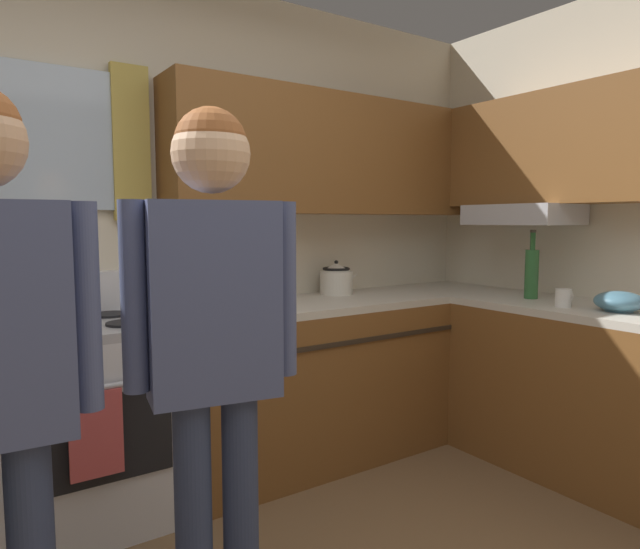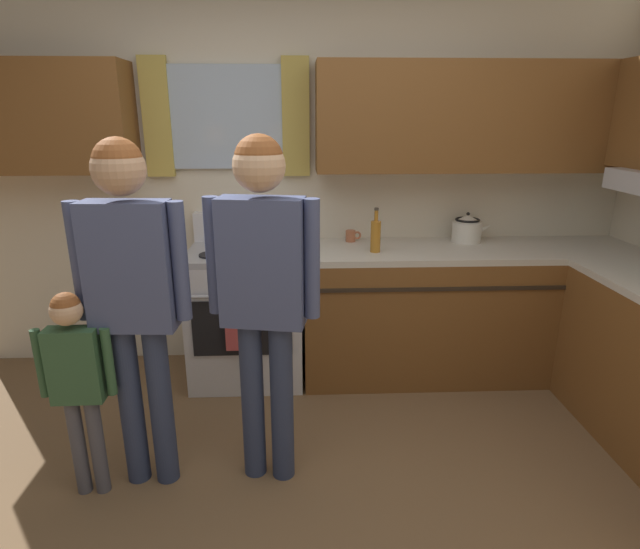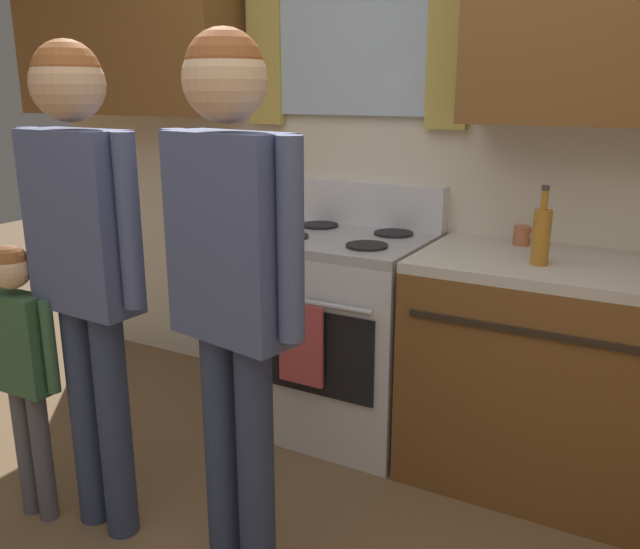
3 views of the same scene
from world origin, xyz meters
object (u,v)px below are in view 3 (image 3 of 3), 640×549
(bottle_oil_amber, at_px, (541,235))
(adult_holding_child, at_px, (83,241))
(adult_in_plaid, at_px, (232,260))
(stove_oven, at_px, (341,330))
(cup_terracotta, at_px, (523,235))
(small_child, at_px, (21,353))

(bottle_oil_amber, distance_m, adult_holding_child, 1.57)
(bottle_oil_amber, xyz_separation_m, adult_in_plaid, (-0.65, -0.96, 0.04))
(stove_oven, bearing_deg, adult_holding_child, -109.80)
(bottle_oil_amber, height_order, cup_terracotta, bottle_oil_amber)
(adult_in_plaid, bearing_deg, adult_holding_child, -178.83)
(adult_holding_child, bearing_deg, adult_in_plaid, 1.17)
(adult_holding_child, bearing_deg, bottle_oil_amber, 38.43)
(adult_in_plaid, bearing_deg, stove_oven, 100.48)
(stove_oven, height_order, adult_holding_child, adult_holding_child)
(adult_holding_child, height_order, small_child, adult_holding_child)
(stove_oven, distance_m, adult_holding_child, 1.27)
(bottle_oil_amber, distance_m, cup_terracotta, 0.32)
(stove_oven, relative_size, bottle_oil_amber, 3.85)
(stove_oven, relative_size, adult_holding_child, 0.66)
(stove_oven, relative_size, adult_in_plaid, 0.66)
(stove_oven, distance_m, bottle_oil_amber, 1.01)
(stove_oven, xyz_separation_m, cup_terracotta, (0.72, 0.20, 0.47))
(bottle_oil_amber, relative_size, adult_in_plaid, 0.17)
(stove_oven, height_order, bottle_oil_amber, bottle_oil_amber)
(adult_holding_child, xyz_separation_m, small_child, (-0.26, -0.08, -0.41))
(adult_holding_child, bearing_deg, stove_oven, 70.20)
(adult_in_plaid, bearing_deg, small_child, -173.69)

